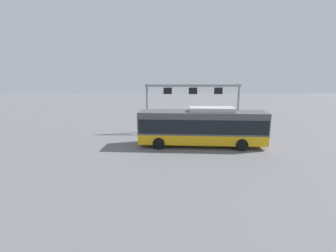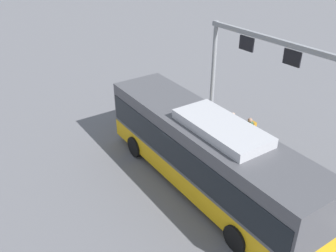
{
  "view_description": "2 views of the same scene",
  "coord_description": "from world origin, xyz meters",
  "px_view_note": "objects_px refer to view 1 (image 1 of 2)",
  "views": [
    {
      "loc": [
        2.98,
        21.27,
        6.33
      ],
      "look_at": [
        2.96,
        -0.55,
        1.68
      ],
      "focal_mm": 26.54,
      "sensor_mm": 36.0,
      "label": 1
    },
    {
      "loc": [
        -9.06,
        8.83,
        10.03
      ],
      "look_at": [
        2.73,
        -0.22,
        1.66
      ],
      "focal_mm": 39.96,
      "sensor_mm": 36.0,
      "label": 2
    }
  ],
  "objects_px": {
    "person_boarding": "(159,129)",
    "person_waiting_far": "(181,126)",
    "person_waiting_mid": "(171,127)",
    "trash_bin": "(258,130)",
    "person_waiting_near": "(189,126)",
    "bus_main": "(202,126)"
  },
  "relations": [
    {
      "from": "person_boarding",
      "to": "person_waiting_near",
      "type": "bearing_deg",
      "value": 77.28
    },
    {
      "from": "person_boarding",
      "to": "person_waiting_far",
      "type": "xyz_separation_m",
      "value": [
        -2.23,
        -0.62,
        0.16
      ]
    },
    {
      "from": "bus_main",
      "to": "trash_bin",
      "type": "height_order",
      "value": "bus_main"
    },
    {
      "from": "person_waiting_mid",
      "to": "person_waiting_far",
      "type": "distance_m",
      "value": 1.1
    },
    {
      "from": "person_waiting_mid",
      "to": "person_waiting_far",
      "type": "relative_size",
      "value": 1.0
    },
    {
      "from": "person_waiting_near",
      "to": "person_boarding",
      "type": "bearing_deg",
      "value": -72.22
    },
    {
      "from": "trash_bin",
      "to": "person_waiting_far",
      "type": "bearing_deg",
      "value": 0.53
    },
    {
      "from": "person_waiting_near",
      "to": "person_waiting_far",
      "type": "xyz_separation_m",
      "value": [
        0.87,
        0.24,
        0.0
      ]
    },
    {
      "from": "person_waiting_far",
      "to": "trash_bin",
      "type": "xyz_separation_m",
      "value": [
        -7.83,
        -0.07,
        -0.44
      ]
    },
    {
      "from": "person_waiting_near",
      "to": "trash_bin",
      "type": "xyz_separation_m",
      "value": [
        -6.96,
        0.17,
        -0.44
      ]
    },
    {
      "from": "person_waiting_near",
      "to": "person_waiting_far",
      "type": "distance_m",
      "value": 0.91
    },
    {
      "from": "bus_main",
      "to": "person_boarding",
      "type": "xyz_separation_m",
      "value": [
        3.87,
        -2.71,
        -0.92
      ]
    },
    {
      "from": "person_boarding",
      "to": "person_waiting_near",
      "type": "distance_m",
      "value": 3.23
    },
    {
      "from": "person_boarding",
      "to": "person_waiting_far",
      "type": "distance_m",
      "value": 2.32
    },
    {
      "from": "person_waiting_far",
      "to": "trash_bin",
      "type": "bearing_deg",
      "value": 86.76
    },
    {
      "from": "person_waiting_mid",
      "to": "trash_bin",
      "type": "relative_size",
      "value": 1.86
    },
    {
      "from": "person_waiting_far",
      "to": "person_waiting_mid",
      "type": "bearing_deg",
      "value": -72.0
    },
    {
      "from": "person_waiting_near",
      "to": "person_waiting_far",
      "type": "relative_size",
      "value": 1.0
    },
    {
      "from": "bus_main",
      "to": "person_waiting_mid",
      "type": "xyz_separation_m",
      "value": [
        2.65,
        -2.92,
        -0.76
      ]
    },
    {
      "from": "person_waiting_near",
      "to": "person_waiting_mid",
      "type": "height_order",
      "value": "same"
    },
    {
      "from": "person_waiting_mid",
      "to": "trash_bin",
      "type": "bearing_deg",
      "value": 64.21
    },
    {
      "from": "person_waiting_near",
      "to": "person_waiting_far",
      "type": "bearing_deg",
      "value": -72.24
    }
  ]
}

